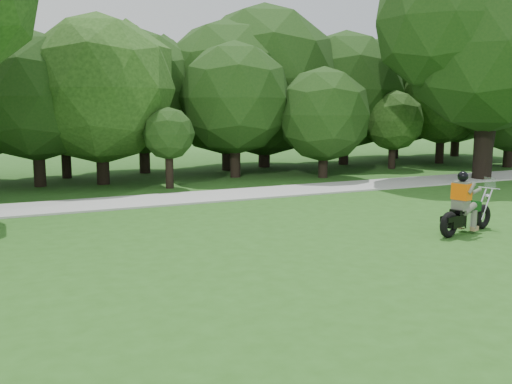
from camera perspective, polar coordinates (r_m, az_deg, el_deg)
ground at (r=12.85m, az=12.94°, el=-5.45°), size 100.00×100.00×0.00m
walkway at (r=19.66m, az=-1.32°, el=-0.19°), size 60.00×2.20×0.06m
tree_line at (r=26.28m, az=-4.44°, el=9.93°), size 39.92×12.22×7.87m
big_tree_east at (r=25.49m, az=21.73°, el=14.81°), size 9.07×6.89×10.46m
chopper_motorcycle at (r=14.62m, az=20.12°, el=-1.77°), size 2.12×0.92×1.54m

